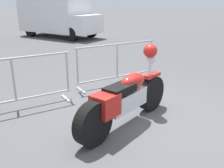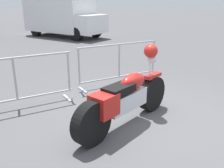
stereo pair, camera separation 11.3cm
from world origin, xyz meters
name	(u,v)px [view 1 (the left image)]	position (x,y,z in m)	size (l,w,h in m)	color
ground_plane	(144,117)	(0.00, 0.00, 0.00)	(120.00, 120.00, 0.00)	#4C4C4F
motorcycle	(126,97)	(-0.45, 0.01, 0.51)	(2.36, 0.71, 1.34)	black
crowd_barrier_near	(14,83)	(-1.76, 1.85, 0.56)	(2.31, 0.69, 1.07)	#9EA0A5
crowd_barrier_far	(117,63)	(0.85, 1.85, 0.56)	(2.31, 0.69, 1.07)	#9EA0A5
delivery_van	(57,15)	(3.73, 10.96, 1.24)	(3.45, 5.36, 2.31)	white
pedestrian	(69,16)	(6.49, 14.59, 0.92)	(0.41, 0.41, 1.69)	#262838
planter_island	(54,22)	(6.75, 17.71, 0.27)	(4.70, 4.70, 1.07)	#ADA89E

